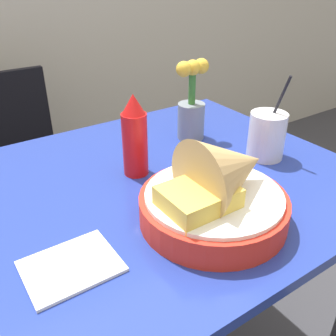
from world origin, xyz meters
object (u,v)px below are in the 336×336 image
(ketchup_bottle, at_px, (136,136))
(drink_cup, at_px, (266,137))
(flower_vase, at_px, (191,107))
(chair_far_window, at_px, (14,160))
(food_basket, at_px, (219,191))

(ketchup_bottle, xyz_separation_m, drink_cup, (0.31, -0.11, -0.04))
(ketchup_bottle, bearing_deg, flower_vase, 21.72)
(drink_cup, bearing_deg, chair_far_window, 116.74)
(chair_far_window, height_order, ketchup_bottle, ketchup_bottle)
(food_basket, height_order, flower_vase, flower_vase)
(drink_cup, bearing_deg, ketchup_bottle, 160.13)
(food_basket, relative_size, flower_vase, 1.30)
(chair_far_window, relative_size, flower_vase, 3.78)
(ketchup_bottle, xyz_separation_m, flower_vase, (0.23, 0.09, -0.00))
(ketchup_bottle, distance_m, flower_vase, 0.25)
(food_basket, height_order, drink_cup, drink_cup)
(food_basket, xyz_separation_m, flower_vase, (0.19, 0.34, 0.03))
(food_basket, xyz_separation_m, drink_cup, (0.27, 0.13, -0.01))
(flower_vase, bearing_deg, chair_far_window, 117.90)
(chair_far_window, xyz_separation_m, flower_vase, (0.37, -0.70, 0.36))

